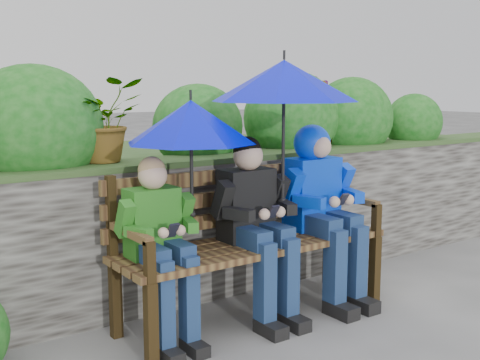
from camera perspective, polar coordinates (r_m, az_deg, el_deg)
ground at (r=3.96m, az=0.86°, el=-13.89°), size 60.00×60.00×0.00m
garden_backdrop at (r=5.06m, az=-11.36°, el=-1.78°), size 8.00×2.87×1.85m
park_bench at (r=4.03m, az=0.72°, el=-4.92°), size 1.91×0.56×1.01m
boy_left at (r=3.58m, az=-7.59°, el=-5.53°), size 0.46×0.53×1.13m
boy_middle at (r=3.93m, az=1.51°, el=-3.63°), size 0.53×0.61×1.21m
boy_right at (r=4.29m, az=7.72°, el=-1.68°), size 0.57×0.69×1.27m
umbrella_left at (r=3.62m, az=-4.68°, el=5.51°), size 0.79×0.79×0.78m
umbrella_right at (r=3.95m, az=4.19°, el=9.35°), size 0.96×0.96×1.01m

